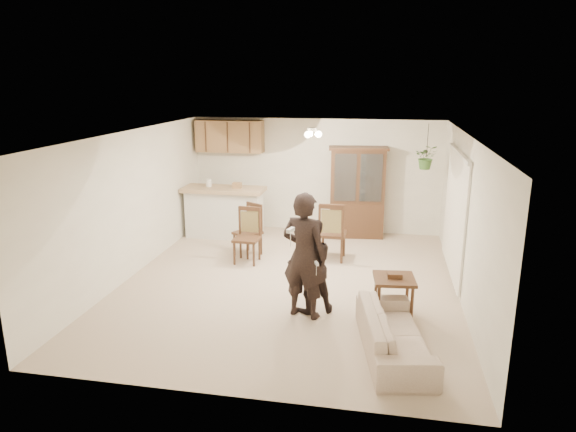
% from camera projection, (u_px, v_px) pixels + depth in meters
% --- Properties ---
extents(floor, '(6.50, 6.50, 0.00)m').
position_uv_depth(floor, '(289.00, 283.00, 8.65)').
color(floor, tan).
rests_on(floor, ground).
extents(ceiling, '(5.50, 6.50, 0.02)m').
position_uv_depth(ceiling, '(289.00, 134.00, 8.00)').
color(ceiling, silver).
rests_on(ceiling, wall_back).
extents(wall_back, '(5.50, 0.02, 2.50)m').
position_uv_depth(wall_back, '(315.00, 176.00, 11.41)').
color(wall_back, white).
rests_on(wall_back, ground).
extents(wall_front, '(5.50, 0.02, 2.50)m').
position_uv_depth(wall_front, '(230.00, 290.00, 5.24)').
color(wall_front, white).
rests_on(wall_front, ground).
extents(wall_left, '(0.02, 6.50, 2.50)m').
position_uv_depth(wall_left, '(132.00, 204.00, 8.82)').
color(wall_left, white).
rests_on(wall_left, ground).
extents(wall_right, '(0.02, 6.50, 2.50)m').
position_uv_depth(wall_right, '(465.00, 220.00, 7.83)').
color(wall_right, white).
rests_on(wall_right, ground).
extents(breakfast_bar, '(1.60, 0.55, 1.00)m').
position_uv_depth(breakfast_bar, '(225.00, 214.00, 11.08)').
color(breakfast_bar, silver).
rests_on(breakfast_bar, floor).
extents(bar_top, '(1.75, 0.70, 0.08)m').
position_uv_depth(bar_top, '(224.00, 189.00, 10.94)').
color(bar_top, tan).
rests_on(bar_top, breakfast_bar).
extents(upper_cabinets, '(1.50, 0.34, 0.70)m').
position_uv_depth(upper_cabinets, '(230.00, 136.00, 11.36)').
color(upper_cabinets, brown).
rests_on(upper_cabinets, wall_back).
extents(vertical_blinds, '(0.06, 2.30, 2.10)m').
position_uv_depth(vertical_blinds, '(454.00, 214.00, 8.73)').
color(vertical_blinds, white).
rests_on(vertical_blinds, wall_right).
extents(ceiling_fixture, '(0.36, 0.36, 0.20)m').
position_uv_depth(ceiling_fixture, '(312.00, 133.00, 9.13)').
color(ceiling_fixture, '#FFE6BF').
rests_on(ceiling_fixture, ceiling).
extents(hanging_plant, '(0.43, 0.37, 0.48)m').
position_uv_depth(hanging_plant, '(426.00, 157.00, 10.04)').
color(hanging_plant, '#2B5020').
rests_on(hanging_plant, ceiling).
extents(plant_cord, '(0.01, 0.01, 0.65)m').
position_uv_depth(plant_cord, '(428.00, 140.00, 9.95)').
color(plant_cord, black).
rests_on(plant_cord, ceiling).
extents(sofa, '(1.05, 1.97, 0.73)m').
position_uv_depth(sofa, '(394.00, 326.00, 6.38)').
color(sofa, beige).
rests_on(sofa, floor).
extents(adult, '(0.75, 0.60, 1.80)m').
position_uv_depth(adult, '(304.00, 257.00, 7.25)').
color(adult, black).
rests_on(adult, floor).
extents(child, '(0.80, 0.72, 1.35)m').
position_uv_depth(child, '(311.00, 268.00, 7.46)').
color(child, black).
rests_on(child, floor).
extents(china_hutch, '(1.28, 0.60, 1.95)m').
position_uv_depth(china_hutch, '(357.00, 193.00, 10.99)').
color(china_hutch, '#3B2215').
rests_on(china_hutch, floor).
extents(side_table, '(0.63, 0.63, 0.69)m').
position_uv_depth(side_table, '(393.00, 297.00, 7.31)').
color(side_table, '#3B2215').
rests_on(side_table, floor).
extents(chair_bar, '(0.47, 0.47, 1.03)m').
position_uv_depth(chair_bar, '(247.00, 247.00, 9.57)').
color(chair_bar, '#3B2215').
rests_on(chair_bar, floor).
extents(chair_hutch_left, '(0.61, 0.61, 1.01)m').
position_uv_depth(chair_hutch_left, '(248.00, 241.00, 9.98)').
color(chair_hutch_left, '#3B2215').
rests_on(chair_hutch_left, floor).
extents(chair_hutch_right, '(0.51, 0.51, 1.13)m').
position_uv_depth(chair_hutch_right, '(332.00, 243.00, 9.73)').
color(chair_hutch_right, '#3B2215').
rests_on(chair_hutch_right, floor).
extents(controller_adult, '(0.09, 0.17, 0.05)m').
position_uv_depth(controller_adult, '(290.00, 230.00, 6.75)').
color(controller_adult, white).
rests_on(controller_adult, adult).
extents(controller_child, '(0.08, 0.13, 0.04)m').
position_uv_depth(controller_child, '(316.00, 263.00, 7.09)').
color(controller_child, white).
rests_on(controller_child, child).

